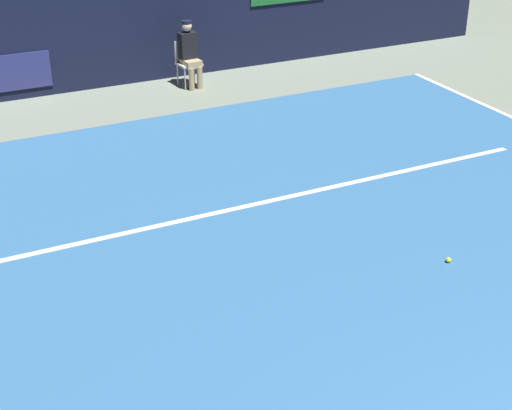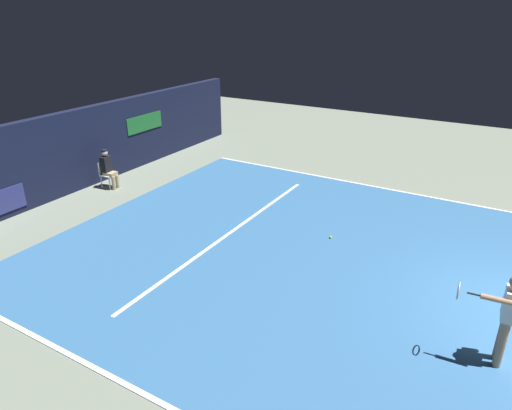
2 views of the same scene
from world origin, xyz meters
name	(u,v)px [view 1 (image 1 of 2)]	position (x,y,z in m)	size (l,w,h in m)	color
ground_plane	(359,271)	(0.00, 5.06, 0.00)	(33.12, 33.12, 0.00)	gray
court_surface	(359,270)	(0.00, 5.06, 0.01)	(10.79, 12.11, 0.01)	#336699
line_service	(278,199)	(0.00, 7.17, 0.01)	(8.42, 0.10, 0.01)	white
back_wall	(136,17)	(0.00, 13.35, 1.30)	(16.81, 0.33, 2.60)	#141933
line_judge_on_chair	(189,53)	(0.77, 12.51, 0.69)	(0.47, 0.55, 1.32)	white
tennis_ball	(448,260)	(1.08, 4.72, 0.05)	(0.07, 0.07, 0.07)	#CCE033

